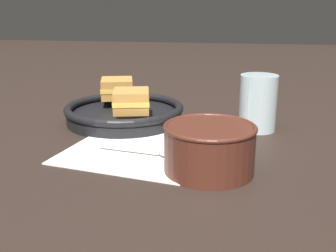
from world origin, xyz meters
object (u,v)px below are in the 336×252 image
at_px(sandwich_near_right, 117,88).
at_px(spoon, 162,153).
at_px(sandwich_near_left, 131,101).
at_px(skillet, 124,113).
at_px(soup_bowl, 209,146).
at_px(drinking_glass, 258,103).

bearing_deg(sandwich_near_right, spoon, -60.39).
xyz_separation_m(spoon, sandwich_near_left, (-0.09, 0.15, 0.06)).
bearing_deg(sandwich_near_right, skillet, -61.96).
bearing_deg(spoon, soup_bowl, -20.52).
bearing_deg(drinking_glass, sandwich_near_left, -170.37).
xyz_separation_m(sandwich_near_right, drinking_glass, (0.33, -0.08, -0.01)).
bearing_deg(spoon, skillet, 130.45).
height_order(soup_bowl, drinking_glass, drinking_glass).
distance_m(sandwich_near_right, drinking_glass, 0.34).
distance_m(soup_bowl, drinking_glass, 0.26).
xyz_separation_m(soup_bowl, sandwich_near_left, (-0.18, 0.20, 0.02)).
bearing_deg(skillet, sandwich_near_left, -61.96).
distance_m(sandwich_near_left, sandwich_near_right, 0.14).
bearing_deg(spoon, sandwich_near_right, 130.01).
bearing_deg(sandwich_near_right, sandwich_near_left, -61.96).
height_order(sandwich_near_right, drinking_glass, drinking_glass).
height_order(spoon, sandwich_near_right, sandwich_near_right).
bearing_deg(sandwich_near_left, spoon, -59.17).
height_order(skillet, sandwich_near_right, sandwich_near_right).
bearing_deg(skillet, soup_bowl, -51.53).
height_order(skillet, drinking_glass, drinking_glass).
bearing_deg(sandwich_near_left, soup_bowl, -48.90).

